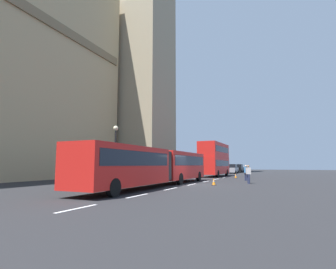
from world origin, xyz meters
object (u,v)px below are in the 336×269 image
object	(u,v)px
sedan_trailing	(239,168)
traffic_cone_middle	(236,176)
sedan_lead	(232,169)
pedestrian_by_kerb	(246,172)
double_decker_bus	(215,158)
pedestrian_near_cones	(248,174)
articulated_bus	(157,164)
street_lamp	(115,150)
traffic_cone_west	(214,182)

from	to	relation	value
sedan_trailing	traffic_cone_middle	world-z (taller)	sedan_trailing
sedan_lead	pedestrian_by_kerb	distance (m)	24.57
double_decker_bus	pedestrian_by_kerb	distance (m)	10.65
sedan_lead	pedestrian_near_cones	bearing A→B (deg)	-167.00
sedan_lead	sedan_trailing	world-z (taller)	same
sedan_trailing	sedan_lead	bearing A→B (deg)	178.52
double_decker_bus	traffic_cone_middle	world-z (taller)	double_decker_bus
articulated_bus	pedestrian_near_cones	bearing A→B (deg)	-48.09
street_lamp	traffic_cone_middle	bearing A→B (deg)	-27.88
articulated_bus	pedestrian_near_cones	size ratio (longest dim) A/B	10.85
double_decker_bus	pedestrian_by_kerb	xyz separation A→B (m)	(-8.86, -5.63, -1.80)
traffic_cone_west	street_lamp	world-z (taller)	street_lamp
sedan_trailing	street_lamp	distance (m)	40.80
double_decker_bus	traffic_cone_middle	xyz separation A→B (m)	(-3.39, -3.60, -2.43)
sedan_trailing	pedestrian_near_cones	xyz separation A→B (m)	(-35.20, -6.40, -0.00)
articulated_bus	pedestrian_near_cones	world-z (taller)	articulated_bus
sedan_lead	double_decker_bus	bearing A→B (deg)	-179.51
pedestrian_near_cones	sedan_trailing	bearing A→B (deg)	10.30
pedestrian_near_cones	pedestrian_by_kerb	xyz separation A→B (m)	(4.56, 0.81, 0.00)
sedan_lead	sedan_trailing	distance (m)	6.75
traffic_cone_middle	street_lamp	bearing A→B (deg)	152.12
sedan_trailing	double_decker_bus	bearing A→B (deg)	179.88
double_decker_bus	sedan_trailing	size ratio (longest dim) A/B	2.16
pedestrian_by_kerb	traffic_cone_west	bearing A→B (deg)	167.72
articulated_bus	sedan_lead	distance (m)	34.25
traffic_cone_west	pedestrian_near_cones	bearing A→B (deg)	-39.01
traffic_cone_west	street_lamp	bearing A→B (deg)	104.81
traffic_cone_west	street_lamp	size ratio (longest dim) A/B	0.11
articulated_bus	sedan_lead	size ratio (longest dim) A/B	4.17
articulated_bus	double_decker_bus	world-z (taller)	double_decker_bus
sedan_lead	street_lamp	world-z (taller)	street_lamp
street_lamp	traffic_cone_west	bearing A→B (deg)	-75.19
pedestrian_near_cones	pedestrian_by_kerb	world-z (taller)	same
sedan_lead	street_lamp	size ratio (longest dim) A/B	0.83
traffic_cone_west	double_decker_bus	bearing A→B (deg)	13.58
traffic_cone_west	pedestrian_near_cones	xyz separation A→B (m)	(3.04, -2.46, 0.63)
traffic_cone_middle	pedestrian_near_cones	world-z (taller)	pedestrian_near_cones
sedan_lead	pedestrian_near_cones	xyz separation A→B (m)	(-28.45, -6.57, -0.00)
sedan_lead	traffic_cone_middle	size ratio (longest dim) A/B	7.59
articulated_bus	pedestrian_by_kerb	distance (m)	11.81
street_lamp	pedestrian_near_cones	world-z (taller)	street_lamp
sedan_lead	traffic_cone_west	bearing A→B (deg)	-172.57
sedan_trailing	traffic_cone_middle	xyz separation A→B (m)	(-25.17, -3.55, -0.63)
double_decker_bus	traffic_cone_middle	bearing A→B (deg)	-133.27
double_decker_bus	sedan_lead	distance (m)	15.14
pedestrian_near_cones	pedestrian_by_kerb	bearing A→B (deg)	10.04
sedan_lead	traffic_cone_west	distance (m)	31.77
pedestrian_near_cones	pedestrian_by_kerb	distance (m)	4.64
articulated_bus	traffic_cone_west	world-z (taller)	articulated_bus
traffic_cone_west	pedestrian_by_kerb	world-z (taller)	pedestrian_by_kerb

